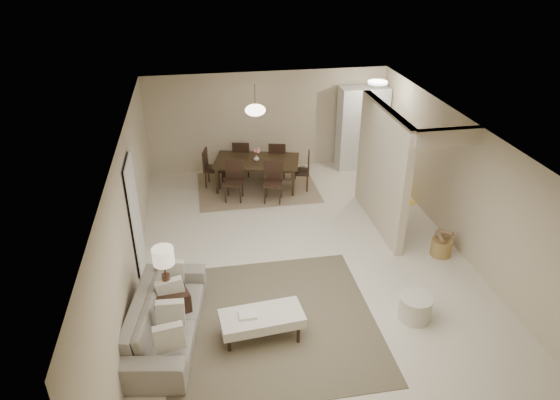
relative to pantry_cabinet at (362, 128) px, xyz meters
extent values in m
plane|color=beige|center=(-2.35, -4.15, -1.05)|extent=(9.00, 9.00, 0.00)
plane|color=white|center=(-2.35, -4.15, 1.45)|extent=(9.00, 9.00, 0.00)
plane|color=#C3B393|center=(-2.35, 0.35, 0.20)|extent=(6.00, 0.00, 6.00)
plane|color=#C3B393|center=(-5.35, -4.15, 0.20)|extent=(0.00, 9.00, 9.00)
plane|color=#C3B393|center=(0.65, -4.15, 0.20)|extent=(0.00, 9.00, 9.00)
cube|color=#C3B393|center=(-0.55, -2.90, 0.20)|extent=(0.15, 2.50, 2.50)
cube|color=black|center=(-5.32, -3.55, -0.03)|extent=(0.04, 0.90, 2.04)
cube|color=silver|center=(0.00, 0.00, 0.00)|extent=(1.20, 0.55, 2.10)
cylinder|color=white|center=(-0.05, -0.95, 1.41)|extent=(0.44, 0.44, 0.05)
cube|color=brown|center=(-3.20, -5.54, -1.04)|extent=(3.20, 3.20, 0.01)
imported|color=gray|center=(-4.80, -5.54, -0.71)|extent=(2.47, 1.29, 0.69)
cube|color=beige|center=(-3.40, -5.84, -0.69)|extent=(1.27, 0.67, 0.16)
cylinder|color=black|center=(-3.91, -6.04, -0.91)|extent=(0.05, 0.05, 0.28)
cylinder|color=black|center=(-2.89, -6.04, -0.91)|extent=(0.05, 0.05, 0.28)
cylinder|color=black|center=(-3.91, -5.63, -0.91)|extent=(0.05, 0.05, 0.28)
cylinder|color=black|center=(-2.89, -5.63, -0.91)|extent=(0.05, 0.05, 0.28)
cube|color=black|center=(-4.75, -5.25, -0.75)|extent=(0.69, 0.69, 0.61)
cylinder|color=#472E1E|center=(-4.75, -5.25, -0.29)|extent=(0.12, 0.12, 0.30)
cylinder|color=#472E1E|center=(-4.75, -5.25, -0.01)|extent=(0.03, 0.03, 0.26)
cylinder|color=beige|center=(-4.75, -5.25, 0.19)|extent=(0.32, 0.32, 0.26)
cylinder|color=beige|center=(-0.97, -5.83, -0.85)|extent=(0.52, 0.52, 0.41)
cylinder|color=olive|center=(0.25, -4.24, -0.89)|extent=(0.49, 0.49, 0.33)
cube|color=#80664F|center=(-2.80, -0.79, -1.04)|extent=(2.80, 2.10, 0.01)
imported|color=black|center=(-2.80, -0.79, -0.71)|extent=(2.17, 1.54, 0.69)
imported|color=silver|center=(-2.80, -0.79, -0.29)|extent=(0.17, 0.17, 0.14)
cube|color=yellow|center=(0.15, -2.00, -1.04)|extent=(0.94, 0.61, 0.01)
cylinder|color=#472E1E|center=(-2.80, -0.79, 1.20)|extent=(0.02, 0.02, 0.50)
ellipsoid|color=#FFEAC6|center=(-2.80, -0.79, 0.87)|extent=(0.46, 0.46, 0.25)
camera|label=1|loc=(-4.11, -11.48, 4.31)|focal=32.00mm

